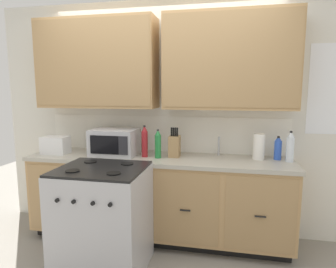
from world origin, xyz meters
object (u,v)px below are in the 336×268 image
Objects in this scene: bottle_blue at (278,148)px; bottle_dark at (90,141)px; stove_range at (103,219)px; bottle_clear at (290,147)px; paper_towel_roll at (259,147)px; bottle_red at (145,142)px; knife_block at (174,146)px; bottle_green at (158,144)px; toaster at (56,145)px; microwave at (115,142)px.

bottle_blue is 2.03m from bottle_dark.
bottle_clear is (1.66, 0.68, 0.59)m from stove_range.
bottle_blue is (0.19, 0.02, -0.01)m from paper_towel_roll.
bottle_red is 1.09× the size of bottle_clear.
knife_block is 1.05× the size of bottle_green.
paper_towel_roll is 1.09× the size of bottle_blue.
bottle_dark is (-0.83, 0.16, -0.03)m from bottle_green.
toaster is at bearing -175.26° from paper_towel_roll.
bottle_blue reaches higher than toaster.
paper_towel_roll is (1.38, 0.73, 0.57)m from stove_range.
bottle_clear is at bearing 2.98° from toaster.
bottle_clear is (1.14, 0.01, 0.03)m from knife_block.
microwave is 1.98× the size of bottle_dark.
bottle_clear is (0.10, -0.07, 0.03)m from bottle_blue.
paper_towel_roll is at bearing 4.27° from knife_block.
knife_block is at bearing -175.73° from paper_towel_roll.
bottle_blue is 1.21m from bottle_green.
stove_range is 1.82m from bottle_blue.
paper_towel_roll reaches higher than bottle_dark.
bottle_green is at bearing -150.90° from knife_block.
bottle_blue is at bearing 4.83° from toaster.
knife_block is at bearing -179.41° from bottle_clear.
paper_towel_roll is at bearing 3.83° from microwave.
toaster is 1.08× the size of paper_towel_roll.
bottle_clear is at bearing -1.59° from bottle_dark.
bottle_red is (1.00, 0.05, 0.07)m from toaster.
toaster is 0.90× the size of knife_block.
toaster is 0.37m from bottle_dark.
microwave reaches higher than bottle_blue.
paper_towel_roll is (1.50, 0.10, -0.01)m from microwave.
bottle_dark is at bearing 179.78° from paper_towel_roll.
bottle_blue is at bearing 4.55° from knife_block.
bottle_red is (0.34, -0.03, 0.02)m from microwave.
knife_block is (1.31, 0.12, 0.02)m from toaster.
bottle_red reaches higher than microwave.
paper_towel_roll reaches higher than stove_range.
bottle_red is at bearing 171.85° from bottle_green.
bottle_clear is (1.30, 0.10, 0.00)m from bottle_green.
bottle_clear is at bearing 4.36° from bottle_green.
bottle_dark reaches higher than bottle_blue.
knife_block is 0.93× the size of bottle_red.
microwave reaches higher than stove_range.
bottle_green is (-1.01, -0.15, 0.01)m from paper_towel_roll.
bottle_dark is (-0.99, 0.07, 0.00)m from knife_block.
stove_range is at bearing -157.71° from bottle_clear.
bottle_clear is (2.13, -0.06, 0.03)m from bottle_dark.
microwave is 2.02× the size of bottle_blue.
bottle_red reaches higher than paper_towel_roll.
stove_range is 3.13× the size of bottle_clear.
bottle_clear is at bearing 1.55° from microwave.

